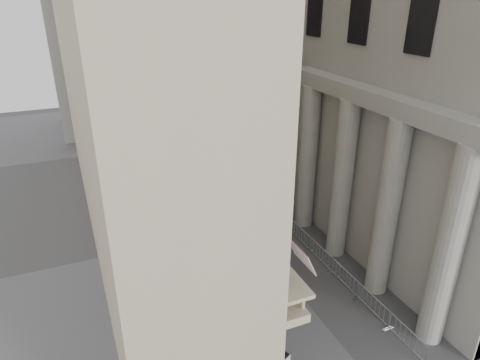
% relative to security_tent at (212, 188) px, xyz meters
% --- Properties ---
extents(iron_fence, '(0.30, 28.00, 1.40)m').
position_rel_security_tent_xyz_m(iron_fence, '(-2.27, -2.00, -3.07)').
color(iron_fence, black).
rests_on(iron_fence, ground).
extents(blue_awning, '(1.60, 3.00, 3.00)m').
position_rel_security_tent_xyz_m(blue_awning, '(6.18, 6.00, -3.07)').
color(blue_awning, navy).
rests_on(blue_awning, ground).
extents(scooter_3, '(1.51, 1.09, 1.50)m').
position_rel_security_tent_xyz_m(scooter_3, '(-1.65, -11.80, -3.07)').
color(scooter_3, white).
rests_on(scooter_3, ground).
extents(scooter_4, '(1.51, 1.09, 1.50)m').
position_rel_security_tent_xyz_m(scooter_4, '(-1.65, -10.35, -3.07)').
color(scooter_4, white).
rests_on(scooter_4, ground).
extents(scooter_5, '(1.51, 1.09, 1.50)m').
position_rel_security_tent_xyz_m(scooter_5, '(-1.65, -8.90, -3.07)').
color(scooter_5, white).
rests_on(scooter_5, ground).
extents(scooter_6, '(1.51, 1.09, 1.50)m').
position_rel_security_tent_xyz_m(scooter_6, '(-1.65, -7.45, -3.07)').
color(scooter_6, white).
rests_on(scooter_6, ground).
extents(scooter_7, '(1.51, 1.09, 1.50)m').
position_rel_security_tent_xyz_m(scooter_7, '(-1.65, -6.00, -3.07)').
color(scooter_7, white).
rests_on(scooter_7, ground).
extents(scooter_8, '(1.51, 1.09, 1.50)m').
position_rel_security_tent_xyz_m(scooter_8, '(-1.65, -4.56, -3.07)').
color(scooter_8, white).
rests_on(scooter_8, ground).
extents(scooter_9, '(1.51, 1.09, 1.50)m').
position_rel_security_tent_xyz_m(scooter_9, '(-1.65, -3.11, -3.07)').
color(scooter_9, white).
rests_on(scooter_9, ground).
extents(scooter_10, '(1.51, 1.09, 1.50)m').
position_rel_security_tent_xyz_m(scooter_10, '(-1.65, -1.66, -3.07)').
color(scooter_10, white).
rests_on(scooter_10, ground).
extents(scooter_11, '(1.51, 1.09, 1.50)m').
position_rel_security_tent_xyz_m(scooter_11, '(-1.65, -0.21, -3.07)').
color(scooter_11, white).
rests_on(scooter_11, ground).
extents(scooter_12, '(1.51, 1.09, 1.50)m').
position_rel_security_tent_xyz_m(scooter_12, '(-1.65, 1.24, -3.07)').
color(scooter_12, white).
rests_on(scooter_12, ground).
extents(barrier_0, '(0.60, 2.40, 1.10)m').
position_rel_security_tent_xyz_m(barrier_0, '(4.80, -14.09, -3.07)').
color(barrier_0, '#A3A5AB').
rests_on(barrier_0, ground).
extents(barrier_1, '(0.60, 2.40, 1.10)m').
position_rel_security_tent_xyz_m(barrier_1, '(4.80, -11.59, -3.07)').
color(barrier_1, '#A3A5AB').
rests_on(barrier_1, ground).
extents(barrier_2, '(0.60, 2.40, 1.10)m').
position_rel_security_tent_xyz_m(barrier_2, '(4.80, -9.09, -3.07)').
color(barrier_2, '#A3A5AB').
rests_on(barrier_2, ground).
extents(barrier_3, '(0.60, 2.40, 1.10)m').
position_rel_security_tent_xyz_m(barrier_3, '(4.80, -6.59, -3.07)').
color(barrier_3, '#A3A5AB').
rests_on(barrier_3, ground).
extents(barrier_4, '(0.60, 2.40, 1.10)m').
position_rel_security_tent_xyz_m(barrier_4, '(4.80, -4.09, -3.07)').
color(barrier_4, '#A3A5AB').
rests_on(barrier_4, ground).
extents(barrier_5, '(0.60, 2.40, 1.10)m').
position_rel_security_tent_xyz_m(barrier_5, '(4.80, -1.59, -3.07)').
color(barrier_5, '#A3A5AB').
rests_on(barrier_5, ground).
extents(barrier_6, '(0.60, 2.40, 1.10)m').
position_rel_security_tent_xyz_m(barrier_6, '(4.80, 0.91, -3.07)').
color(barrier_6, '#A3A5AB').
rests_on(barrier_6, ground).
extents(barrier_7, '(0.60, 2.40, 1.10)m').
position_rel_security_tent_xyz_m(barrier_7, '(4.80, 3.41, -3.07)').
color(barrier_7, '#A3A5AB').
rests_on(barrier_7, ground).
extents(barrier_8, '(0.60, 2.40, 1.10)m').
position_rel_security_tent_xyz_m(barrier_8, '(4.80, 5.91, -3.07)').
color(barrier_8, '#A3A5AB').
rests_on(barrier_8, ground).
extents(barrier_9, '(0.60, 2.40, 1.10)m').
position_rel_security_tent_xyz_m(barrier_9, '(4.80, 8.41, -3.07)').
color(barrier_9, '#A3A5AB').
rests_on(barrier_9, ground).
extents(security_tent, '(4.52, 4.52, 3.67)m').
position_rel_security_tent_xyz_m(security_tent, '(0.00, 0.00, 0.00)').
color(security_tent, white).
rests_on(security_tent, ground).
extents(street_lamp, '(2.69, 1.22, 8.74)m').
position_rel_security_tent_xyz_m(street_lamp, '(-1.84, 0.94, 2.17)').
color(street_lamp, gray).
rests_on(street_lamp, ground).
extents(info_kiosk, '(0.56, 1.00, 2.02)m').
position_rel_security_tent_xyz_m(info_kiosk, '(-1.58, 2.73, -2.05)').
color(info_kiosk, black).
rests_on(info_kiosk, ground).
extents(pedestrian_a, '(0.78, 0.58, 1.96)m').
position_rel_security_tent_xyz_m(pedestrian_a, '(2.80, 4.93, -2.09)').
color(pedestrian_a, black).
rests_on(pedestrian_a, ground).
extents(pedestrian_b, '(1.00, 0.93, 1.65)m').
position_rel_security_tent_xyz_m(pedestrian_b, '(5.03, 13.81, -2.25)').
color(pedestrian_b, black).
rests_on(pedestrian_b, ground).
extents(pedestrian_c, '(0.93, 0.73, 1.67)m').
position_rel_security_tent_xyz_m(pedestrian_c, '(0.39, 6.81, -2.23)').
color(pedestrian_c, black).
rests_on(pedestrian_c, ground).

